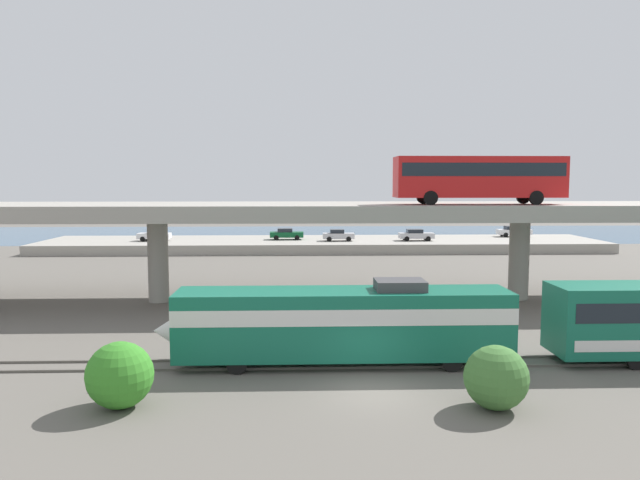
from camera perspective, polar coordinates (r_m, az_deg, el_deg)
The scene contains 15 objects.
ground_plane at distance 26.37m, azimuth 5.02°, elevation -14.25°, with size 260.00×260.00×0.00m, color #605B54.
rail_strip_near at distance 29.43m, azimuth 4.23°, elevation -12.00°, with size 110.00×0.12×0.12m, color #59544C.
rail_strip_far at distance 30.82m, azimuth 3.93°, elevation -11.18°, with size 110.00×0.12×0.12m, color #59544C.
train_locomotive at distance 29.43m, azimuth 0.64°, elevation -7.67°, with size 17.29×3.04×4.18m.
highway_overpass at distance 44.79m, azimuth 1.97°, elevation 2.53°, with size 96.00×10.15×7.31m.
transit_bus_on_overpass at distance 44.54m, azimuth 14.85°, elevation 5.94°, with size 12.00×2.68×3.40m.
pier_parking_lot at distance 80.12m, azimuth 0.22°, elevation -0.41°, with size 73.31×13.93×1.25m, color #9E998E.
parked_car_0 at distance 80.19m, azimuth -3.21°, elevation 0.60°, with size 4.44×1.95×1.50m.
parked_car_1 at distance 81.19m, azimuth -15.45°, elevation 0.46°, with size 4.15×2.00×1.50m.
parked_car_2 at distance 78.24m, azimuth 1.74°, elevation 0.48°, with size 4.07×1.84×1.50m.
parked_car_3 at distance 79.58m, azimuth 9.10°, elevation 0.50°, with size 4.52×1.91×1.50m.
parked_car_4 at distance 88.62m, azimuth 17.93°, elevation 0.81°, with size 4.68×1.82×1.50m.
harbor_water at distance 103.06m, azimuth -0.28°, elevation 0.57°, with size 140.00×36.00×0.01m, color #385B7A.
shrub_left at distance 25.49m, azimuth -18.49°, elevation -12.08°, with size 2.65×2.65×2.65m, color #358526.
shrub_right at distance 25.11m, azimuth 16.39°, elevation -12.43°, with size 2.54×2.54×2.54m, color #3F7333.
Camera 1 is at (-3.10, -24.62, 8.92)m, focal length 33.68 mm.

